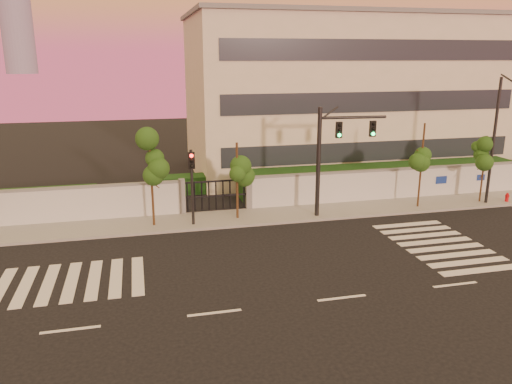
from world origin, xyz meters
TOP-DOWN VIEW (x-y plane):
  - ground at (0.00, 0.00)m, footprint 120.00×120.00m
  - sidewalk at (0.00, 10.50)m, footprint 60.00×3.00m
  - perimeter_wall at (0.10, 12.00)m, footprint 60.00×0.36m
  - hedge_row at (1.17, 14.74)m, footprint 41.00×4.25m
  - institutional_building at (9.00, 21.99)m, footprint 24.40×12.40m
  - road_markings at (-1.58, 3.76)m, footprint 57.00×7.62m
  - street_tree_c at (-6.72, 10.17)m, footprint 1.62×1.29m
  - street_tree_d at (-2.02, 10.33)m, footprint 1.62×1.29m
  - street_tree_e at (9.23, 9.94)m, footprint 1.44×1.15m
  - street_tree_f at (13.66, 10.00)m, footprint 1.36×1.08m
  - traffic_signal_main at (3.33, 9.67)m, footprint 4.04×0.49m
  - traffic_signal_secondary at (-4.63, 9.77)m, footprint 0.33×0.33m
  - streetlight_east at (13.85, 9.49)m, footprint 0.49×1.99m
  - fire_hydrant at (15.32, 9.57)m, footprint 0.28×0.26m

SIDE VIEW (x-z plane):
  - ground at x=0.00m, z-range 0.00..0.00m
  - road_markings at x=-1.58m, z-range 0.00..0.02m
  - sidewalk at x=0.00m, z-range 0.00..0.15m
  - fire_hydrant at x=15.32m, z-range 0.00..0.71m
  - hedge_row at x=1.17m, z-range -0.08..1.72m
  - perimeter_wall at x=0.10m, z-range -0.03..2.17m
  - traffic_signal_secondary at x=-4.63m, z-range 0.58..4.88m
  - street_tree_f at x=13.66m, z-range 1.03..5.37m
  - street_tree_d at x=-2.02m, z-range 1.06..5.56m
  - street_tree_e at x=9.23m, z-range 1.24..6.51m
  - street_tree_c at x=-6.72m, z-range 1.25..6.57m
  - traffic_signal_main at x=3.33m, z-range 0.84..7.23m
  - streetlight_east at x=13.85m, z-range 0.33..8.61m
  - institutional_building at x=9.00m, z-range 0.03..12.28m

